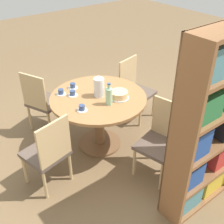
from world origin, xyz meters
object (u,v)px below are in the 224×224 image
Objects in this scene: chair_c at (48,152)px; water_bottle at (109,96)px; coffee_pot at (99,87)px; cup_a at (82,108)px; chair_d at (161,139)px; chair_a at (134,88)px; chair_b at (42,100)px; cake_main at (119,95)px; cup_b at (61,92)px; cup_d at (73,86)px; bookshelf at (209,131)px; cup_c at (73,93)px.

chair_c is 0.92m from water_bottle.
cup_a is at bearing 23.56° from coffee_pot.
chair_c is at bearing 2.26° from water_bottle.
chair_d reaches higher than cup_a.
chair_a and chair_b have the same top height.
cake_main is (-0.59, 0.95, 0.31)m from chair_b.
cup_b and cup_d have the same top height.
bookshelf is 6.81× the size of coffee_pot.
chair_a reaches higher than cup_a.
cup_c is at bearing -62.11° from water_bottle.
bookshelf is 15.23× the size of cup_a.
coffee_pot is at bearing -156.44° from cup_a.
cup_a is at bearing 161.72° from chair_b.
chair_d is at bearing 131.10° from cup_a.
coffee_pot is (-0.43, 0.76, 0.39)m from chair_b.
chair_a is 0.94m from coffee_pot.
chair_a is at bearing 138.89° from chair_d.
bookshelf is 1.38m from cup_a.
water_bottle is 2.21× the size of cup_c.
water_bottle is 2.21× the size of cup_a.
chair_b is 1.74m from chair_d.
chair_a is at bearing 172.87° from cup_d.
cake_main is at bearing -167.54° from water_bottle.
coffee_pot reaches higher than cup_b.
chair_b is at bearing -60.27° from coffee_pot.
chair_c reaches higher than cup_a.
bookshelf reaches higher than cake_main.
cup_c is (0.52, -1.58, -0.14)m from bookshelf.
cup_a is at bearing 69.64° from cup_d.
cup_c is at bearing -154.69° from chair_c.
water_bottle is at bearing 84.04° from coffee_pot.
chair_d is at bearing 117.55° from cup_b.
chair_c is 0.48× the size of bookshelf.
chair_a is 3.34× the size of water_bottle.
bookshelf is at bearing -121.49° from chair_a.
chair_d is 7.37× the size of cup_b.
cup_a is at bearing -4.12° from cake_main.
bookshelf is at bearing 122.75° from chair_c.
chair_b is 3.30× the size of coffee_pot.
chair_b reaches higher than cup_a.
chair_a is 1.00× the size of chair_b.
chair_d is 0.77m from water_bottle.
coffee_pot is at bearing 137.59° from cup_b.
cup_b is (-0.51, -0.58, 0.29)m from chair_c.
coffee_pot reaches higher than chair_c.
cup_b is (0.51, -0.51, -0.02)m from cake_main.
cup_c is (0.41, -0.39, -0.02)m from cake_main.
coffee_pot reaches higher than chair_a.
water_bottle is 0.50m from cup_c.
chair_d is at bearing 91.37° from bookshelf.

